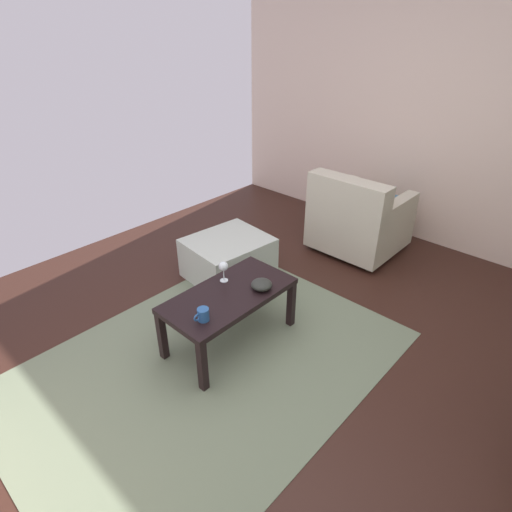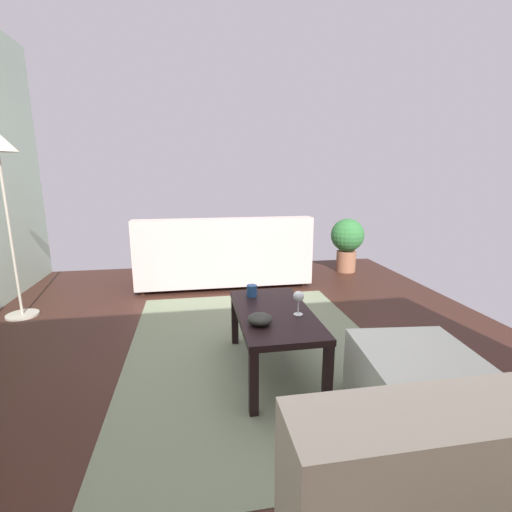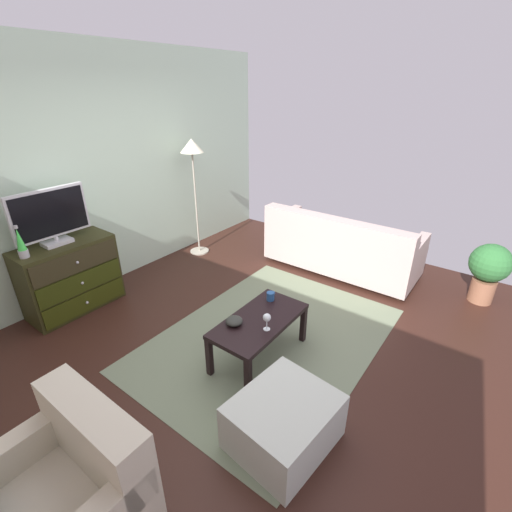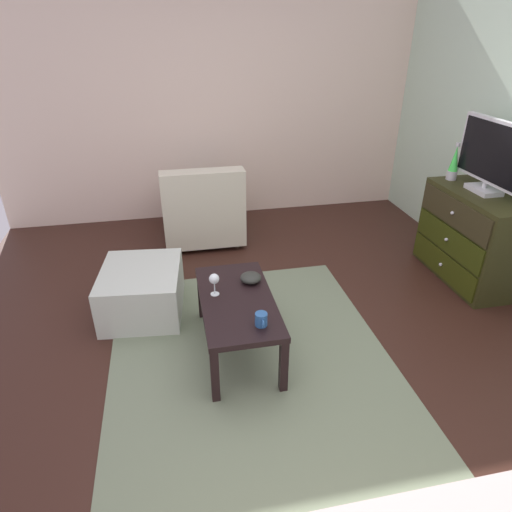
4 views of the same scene
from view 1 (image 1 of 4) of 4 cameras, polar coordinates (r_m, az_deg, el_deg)
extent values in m
cube|color=#331B14|center=(3.00, -0.82, -14.72)|extent=(5.83, 4.90, 0.05)
cube|color=beige|center=(4.52, 24.54, 18.58)|extent=(0.12, 4.90, 2.78)
cube|color=slate|center=(2.99, -6.41, -14.38)|extent=(2.60, 1.90, 0.01)
cube|color=black|center=(3.19, 4.86, -6.63)|extent=(0.05, 0.05, 0.38)
cube|color=black|center=(2.71, -7.38, -14.83)|extent=(0.05, 0.05, 0.38)
cube|color=black|center=(3.41, -0.71, -3.77)|extent=(0.05, 0.05, 0.38)
cube|color=black|center=(2.97, -12.80, -10.66)|extent=(0.05, 0.05, 0.38)
cube|color=black|center=(2.91, -3.73, -5.41)|extent=(0.95, 0.48, 0.04)
cylinder|color=silver|center=(3.03, -4.42, -3.36)|extent=(0.06, 0.06, 0.00)
cylinder|color=silver|center=(3.01, -4.46, -2.61)|extent=(0.01, 0.01, 0.09)
sphere|color=silver|center=(2.97, -4.51, -1.42)|extent=(0.07, 0.07, 0.07)
cylinder|color=#26528D|center=(2.65, -7.27, -7.99)|extent=(0.08, 0.08, 0.09)
torus|color=#26528D|center=(2.63, -8.11, -8.39)|extent=(0.05, 0.01, 0.05)
ellipsoid|color=#292B26|center=(2.92, 0.78, -3.95)|extent=(0.15, 0.15, 0.07)
cylinder|color=#332319|center=(4.59, 19.16, 1.48)|extent=(0.05, 0.05, 0.05)
cylinder|color=#332319|center=(4.84, 12.41, 3.98)|extent=(0.05, 0.05, 0.05)
cylinder|color=#332319|center=(4.08, 15.24, -1.62)|extent=(0.05, 0.05, 0.05)
cylinder|color=#332319|center=(4.35, 7.95, 1.35)|extent=(0.05, 0.05, 0.05)
cube|color=beige|center=(4.36, 14.02, 3.78)|extent=(0.80, 0.80, 0.36)
cube|color=beige|center=(3.97, 12.49, 7.45)|extent=(0.20, 0.80, 0.42)
cube|color=beige|center=(4.12, 18.57, 5.78)|extent=(0.76, 0.12, 0.20)
cube|color=beige|center=(4.41, 10.65, 8.43)|extent=(0.76, 0.12, 0.20)
cylinder|color=#426882|center=(4.43, 17.22, 7.40)|extent=(0.16, 0.40, 0.16)
cube|color=#B6BEB2|center=(3.79, -3.85, -0.22)|extent=(0.76, 0.67, 0.37)
camera|label=2|loc=(4.08, 25.27, 16.22)|focal=25.49mm
camera|label=3|loc=(4.99, 1.77, 32.55)|focal=25.00mm
camera|label=4|loc=(2.27, -70.56, 9.91)|focal=30.83mm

